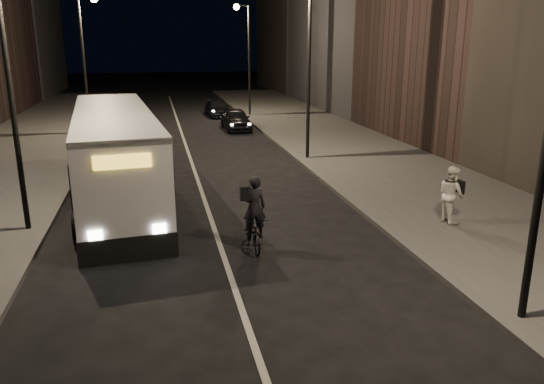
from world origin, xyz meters
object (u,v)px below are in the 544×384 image
streetlight_right_far (245,45)px  car_far (218,108)px  streetlight_left_far (87,46)px  pedestrian_woman (451,194)px  streetlight_right_mid (304,48)px  city_bus (115,152)px  car_mid (126,114)px  cyclist_on_bicycle (253,224)px  car_near (236,119)px  streetlight_left_near (15,53)px

streetlight_right_far → car_far: bearing=157.1°
streetlight_left_far → pedestrian_woman: bearing=-58.0°
streetlight_right_mid → city_bus: (-8.42, -4.90, -3.56)m
streetlight_right_far → car_mid: streetlight_right_far is taller
streetlight_right_mid → pedestrian_woman: size_ratio=4.51×
cyclist_on_bicycle → streetlight_left_far: bearing=105.8°
streetlight_right_mid → streetlight_left_far: same height
streetlight_right_far → car_near: size_ratio=1.97×
city_bus → cyclist_on_bicycle: bearing=-61.0°
streetlight_right_mid → car_mid: streetlight_right_mid is taller
streetlight_left_far → city_bus: 15.48m
streetlight_right_far → streetlight_left_far: same height
streetlight_right_mid → car_mid: size_ratio=1.92×
cyclist_on_bicycle → car_near: (2.68, 20.72, -0.02)m
streetlight_right_far → cyclist_on_bicycle: size_ratio=3.76×
car_far → streetlight_left_near: bearing=-111.1°
streetlight_left_far → pedestrian_woman: size_ratio=4.51×
streetlight_right_far → city_bus: size_ratio=0.65×
streetlight_right_mid → car_far: (-2.12, 16.90, -4.76)m
city_bus → car_far: 22.72m
streetlight_right_far → streetlight_left_near: bearing=-114.0°
car_far → cyclist_on_bicycle: bearing=-96.9°
streetlight_right_mid → car_mid: 17.35m
streetlight_left_near → city_bus: streetlight_left_near is taller
pedestrian_woman → car_far: (-4.10, 27.11, -0.46)m
cyclist_on_bicycle → car_far: size_ratio=0.52×
cyclist_on_bicycle → pedestrian_woman: 6.41m
streetlight_right_mid → car_far: streetlight_right_mid is taller
car_near → car_mid: bearing=149.1°
city_bus → car_mid: city_bus is taller
pedestrian_woman → car_mid: size_ratio=0.43×
streetlight_left_far → cyclist_on_bicycle: 22.10m
car_far → car_mid: bearing=-159.9°
streetlight_right_mid → cyclist_on_bicycle: size_ratio=3.76×
streetlight_right_far → streetlight_left_near: (-10.66, -24.00, 0.00)m
streetlight_left_far → pedestrian_woman: (12.64, -20.22, -4.30)m
streetlight_right_mid → cyclist_on_bicycle: bearing=-112.4°
streetlight_left_far → city_bus: streetlight_left_far is taller
streetlight_left_near → car_far: streetlight_left_near is taller
streetlight_left_far → car_near: size_ratio=1.97×
streetlight_left_near → streetlight_left_far: 18.00m
pedestrian_woman → car_mid: (-10.90, 24.34, -0.36)m
city_bus → streetlight_left_near: bearing=-131.5°
cyclist_on_bicycle → city_bus: bearing=123.7°
pedestrian_woman → car_mid: 26.67m
streetlight_right_far → cyclist_on_bicycle: bearing=-99.4°
streetlight_right_far → car_mid: bearing=-168.1°
streetlight_right_far → streetlight_left_far: 12.24m
streetlight_right_far → streetlight_left_far: (-10.66, -6.00, 0.00)m
streetlight_left_far → car_mid: size_ratio=1.92×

